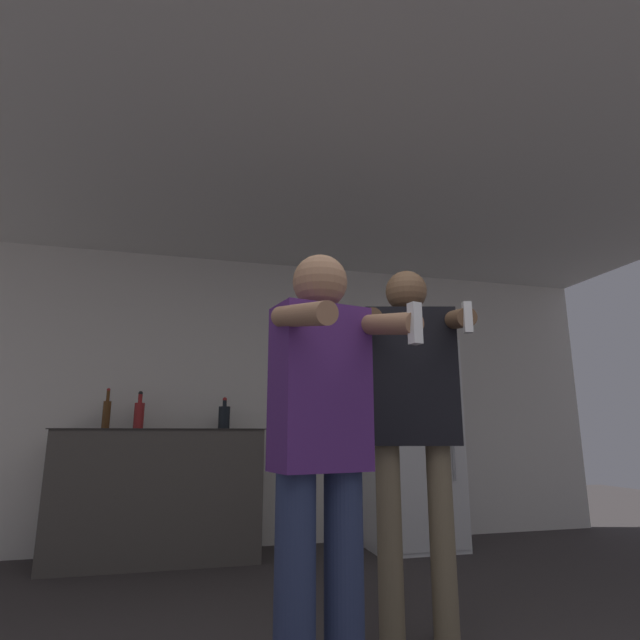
{
  "coord_description": "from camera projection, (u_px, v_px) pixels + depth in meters",
  "views": [
    {
      "loc": [
        -0.55,
        -1.18,
        0.95
      ],
      "look_at": [
        -0.08,
        0.64,
        1.38
      ],
      "focal_mm": 28.0,
      "sensor_mm": 36.0,
      "label": 1
    }
  ],
  "objects": [
    {
      "name": "bottle_dark_rum",
      "position": [
        224.0,
        417.0,
        4.18
      ],
      "size": [
        0.1,
        0.1,
        0.26
      ],
      "color": "black",
      "rests_on": "counter"
    },
    {
      "name": "person_woman_foreground",
      "position": [
        321.0,
        443.0,
        1.82
      ],
      "size": [
        0.48,
        0.55,
        1.64
      ],
      "color": "navy",
      "rests_on": "ground_plane"
    },
    {
      "name": "wall_back",
      "position": [
        252.0,
        396.0,
        4.56
      ],
      "size": [
        7.0,
        0.06,
        2.55
      ],
      "color": "silver",
      "rests_on": "ground_plane"
    },
    {
      "name": "counter",
      "position": [
        160.0,
        493.0,
        3.89
      ],
      "size": [
        1.56,
        0.64,
        0.98
      ],
      "color": "#47423D",
      "rests_on": "ground_plane"
    },
    {
      "name": "bottle_green_wine",
      "position": [
        106.0,
        413.0,
        3.96
      ],
      "size": [
        0.06,
        0.06,
        0.32
      ],
      "color": "#563314",
      "rests_on": "counter"
    },
    {
      "name": "person_man_side",
      "position": [
        411.0,
        404.0,
        2.44
      ],
      "size": [
        0.58,
        0.54,
        1.77
      ],
      "color": "#75664C",
      "rests_on": "ground_plane"
    },
    {
      "name": "ceiling_slab",
      "position": [
        291.0,
        175.0,
        3.21
      ],
      "size": [
        7.0,
        3.91,
        0.05
      ],
      "color": "silver",
      "rests_on": "wall_back"
    },
    {
      "name": "bottle_brown_liquor",
      "position": [
        139.0,
        414.0,
        4.02
      ],
      "size": [
        0.08,
        0.08,
        0.3
      ],
      "color": "maroon",
      "rests_on": "counter"
    },
    {
      "name": "refrigerator",
      "position": [
        406.0,
        441.0,
        4.43
      ],
      "size": [
        0.77,
        0.74,
        1.75
      ],
      "color": "white",
      "rests_on": "ground_plane"
    }
  ]
}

